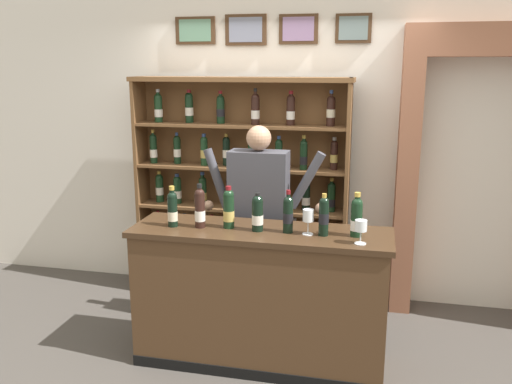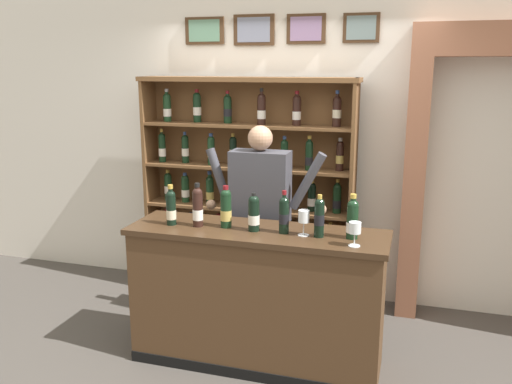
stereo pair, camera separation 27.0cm
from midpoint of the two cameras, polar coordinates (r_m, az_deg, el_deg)
name	(u,v)px [view 1 (the left image)]	position (r m, az deg, el deg)	size (l,w,h in m)	color
ground_plane	(251,361)	(4.18, -2.46, -17.40)	(14.00, 14.00, 0.02)	#47423D
back_wall	(286,128)	(5.00, 1.64, 6.75)	(12.00, 0.19, 3.10)	silver
wine_shelf	(241,185)	(4.89, -3.16, 0.74)	(1.96, 0.30, 2.02)	brown
archway_doorway	(486,158)	(4.87, 21.63, 3.39)	(1.44, 0.45, 2.44)	#935B42
tasting_counter	(260,297)	(3.92, -1.58, -11.07)	(1.81, 0.54, 1.01)	#4C331E
shopkeeper	(259,206)	(4.22, -1.53, -1.45)	(0.97, 0.22, 1.67)	#2D3347
tasting_bottle_bianco	(172,209)	(3.86, -10.79, -1.75)	(0.07, 0.07, 0.29)	black
tasting_bottle_vin_santo	(200,208)	(3.80, -7.97, -1.69)	(0.07, 0.07, 0.31)	black
tasting_bottle_grappa	(229,209)	(3.76, -4.97, -1.78)	(0.08, 0.08, 0.30)	black
tasting_bottle_rosso	(258,213)	(3.69, -1.93, -2.26)	(0.08, 0.08, 0.27)	black
tasting_bottle_riserva	(288,214)	(3.65, 1.29, -2.31)	(0.07, 0.07, 0.30)	black
tasting_bottle_brunello	(324,215)	(3.60, 5.04, -2.49)	(0.07, 0.07, 0.29)	black
tasting_bottle_super_tuscan	(357,217)	(3.60, 8.47, -2.63)	(0.08, 0.08, 0.30)	black
wine_glass_center	(308,217)	(3.61, 3.41, -2.68)	(0.08, 0.08, 0.17)	silver
wine_glass_right	(361,227)	(3.46, 8.82, -3.72)	(0.08, 0.08, 0.16)	silver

